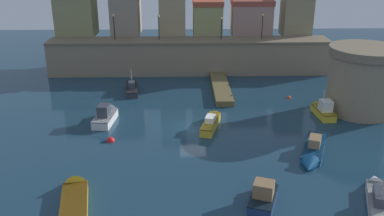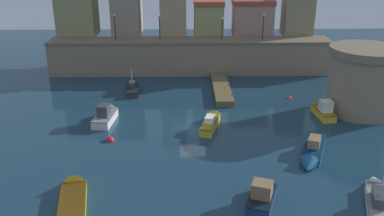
{
  "view_description": "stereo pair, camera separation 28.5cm",
  "coord_description": "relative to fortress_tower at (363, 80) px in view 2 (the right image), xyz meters",
  "views": [
    {
      "loc": [
        -1.0,
        -36.72,
        16.51
      ],
      "look_at": [
        0.0,
        3.76,
        0.52
      ],
      "focal_mm": 39.23,
      "sensor_mm": 36.0,
      "label": 1
    },
    {
      "loc": [
        -0.72,
        -36.72,
        16.51
      ],
      "look_at": [
        0.0,
        3.76,
        0.52
      ],
      "focal_mm": 39.23,
      "sensor_mm": 36.0,
      "label": 2
    }
  ],
  "objects": [
    {
      "name": "old_town_backdrop",
      "position": [
        -19.67,
        18.83,
        4.04
      ],
      "size": [
        35.44,
        6.04,
        8.1
      ],
      "color": "#8E8B5C",
      "rests_on": "ground"
    },
    {
      "name": "quay_lamp_1",
      "position": [
        -21.5,
        14.57,
        3.25
      ],
      "size": [
        0.32,
        0.32,
        3.23
      ],
      "color": "black",
      "rests_on": "quay_wall"
    },
    {
      "name": "moored_boat_3",
      "position": [
        -26.03,
        -1.84,
        -2.89
      ],
      "size": [
        2.14,
        5.06,
        2.28
      ],
      "rotation": [
        0.0,
        0.0,
        1.46
      ],
      "color": "white",
      "rests_on": "ground"
    },
    {
      "name": "moored_boat_5",
      "position": [
        -4.19,
        -0.92,
        -2.88
      ],
      "size": [
        1.67,
        4.61,
        2.98
      ],
      "rotation": [
        0.0,
        0.0,
        1.65
      ],
      "color": "gold",
      "rests_on": "ground"
    },
    {
      "name": "quay_lamp_2",
      "position": [
        -13.27,
        14.57,
        3.06
      ],
      "size": [
        0.32,
        0.32,
        2.92
      ],
      "color": "black",
      "rests_on": "quay_wall"
    },
    {
      "name": "mooring_buoy_0",
      "position": [
        -6.3,
        4.15,
        -3.48
      ],
      "size": [
        0.49,
        0.49,
        0.49
      ],
      "primitive_type": "sphere",
      "color": "#EA4C19",
      "rests_on": "ground"
    },
    {
      "name": "moored_boat_0",
      "position": [
        -25.96,
        -15.69,
        -3.17
      ],
      "size": [
        2.88,
        6.77,
        1.61
      ],
      "rotation": [
        0.0,
        0.0,
        1.76
      ],
      "color": "gold",
      "rests_on": "ground"
    },
    {
      "name": "pier_dock",
      "position": [
        -13.86,
        7.07,
        -3.17
      ],
      "size": [
        1.98,
        11.09,
        0.7
      ],
      "color": "brown",
      "rests_on": "ground"
    },
    {
      "name": "fortress_tower",
      "position": [
        0.0,
        0.0,
        0.0
      ],
      "size": [
        7.42,
        7.42,
        6.85
      ],
      "color": "gray",
      "rests_on": "ground"
    },
    {
      "name": "moored_boat_7",
      "position": [
        -12.9,
        -16.0,
        -2.95
      ],
      "size": [
        2.91,
        4.49,
        2.11
      ],
      "rotation": [
        0.0,
        0.0,
        1.22
      ],
      "color": "navy",
      "rests_on": "ground"
    },
    {
      "name": "quay_lamp_0",
      "position": [
        -27.34,
        14.57,
        3.32
      ],
      "size": [
        0.32,
        0.32,
        3.36
      ],
      "color": "black",
      "rests_on": "quay_wall"
    },
    {
      "name": "moored_boat_2",
      "position": [
        -24.55,
        7.42,
        -3.07
      ],
      "size": [
        1.96,
        5.98,
        3.03
      ],
      "rotation": [
        0.0,
        0.0,
        1.69
      ],
      "color": "#333338",
      "rests_on": "ground"
    },
    {
      "name": "mooring_buoy_1",
      "position": [
        -24.95,
        -6.56,
        -3.48
      ],
      "size": [
        0.73,
        0.73,
        0.73
      ],
      "primitive_type": "sphere",
      "color": "red",
      "rests_on": "ground"
    },
    {
      "name": "moored_boat_1",
      "position": [
        -15.67,
        -3.43,
        -3.0
      ],
      "size": [
        2.59,
        5.86,
        1.45
      ],
      "rotation": [
        0.0,
        0.0,
        1.3
      ],
      "color": "gold",
      "rests_on": "ground"
    },
    {
      "name": "moored_boat_4",
      "position": [
        -7.76,
        -9.89,
        -3.14
      ],
      "size": [
        4.07,
        6.92,
        1.78
      ],
      "rotation": [
        0.0,
        0.0,
        -1.97
      ],
      "color": "#195689",
      "rests_on": "ground"
    },
    {
      "name": "ground_plane",
      "position": [
        -17.5,
        -3.78,
        -3.48
      ],
      "size": [
        98.39,
        98.39,
        0.0
      ],
      "primitive_type": "plane",
      "color": "#19384C"
    },
    {
      "name": "quay_lamp_3",
      "position": [
        -7.87,
        14.57,
        3.3
      ],
      "size": [
        0.32,
        0.32,
        3.32
      ],
      "color": "black",
      "rests_on": "quay_wall"
    },
    {
      "name": "quay_wall",
      "position": [
        -17.5,
        14.57,
        -1.19
      ],
      "size": [
        37.26,
        4.2,
        4.57
      ],
      "color": "gray",
      "rests_on": "ground"
    },
    {
      "name": "moored_boat_6",
      "position": [
        -5.39,
        -16.87,
        -3.04
      ],
      "size": [
        3.62,
        7.34,
        3.26
      ],
      "rotation": [
        0.0,
        0.0,
        1.23
      ],
      "color": "silver",
      "rests_on": "ground"
    }
  ]
}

